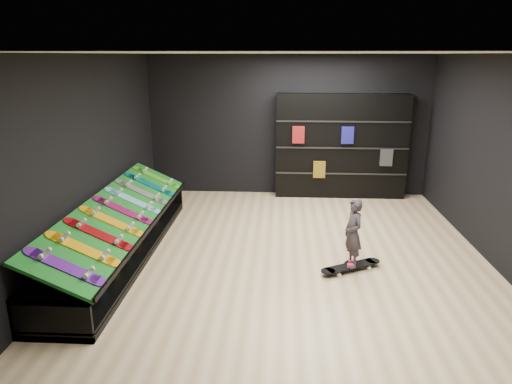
# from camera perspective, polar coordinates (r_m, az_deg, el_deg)

# --- Properties ---
(floor) EXTENTS (6.00, 7.00, 0.01)m
(floor) POSITION_cam_1_polar(r_m,az_deg,el_deg) (7.01, 4.03, -8.39)
(floor) COLOR beige
(floor) RESTS_ON ground
(ceiling) EXTENTS (6.00, 7.00, 0.01)m
(ceiling) POSITION_cam_1_polar(r_m,az_deg,el_deg) (6.35, 4.61, 16.93)
(ceiling) COLOR white
(ceiling) RESTS_ON ground
(wall_back) EXTENTS (6.00, 0.02, 3.00)m
(wall_back) POSITION_cam_1_polar(r_m,az_deg,el_deg) (9.96, 4.00, 8.22)
(wall_back) COLOR black
(wall_back) RESTS_ON ground
(wall_front) EXTENTS (6.00, 0.02, 3.00)m
(wall_front) POSITION_cam_1_polar(r_m,az_deg,el_deg) (3.21, 5.23, -10.74)
(wall_front) COLOR black
(wall_front) RESTS_ON ground
(wall_left) EXTENTS (0.02, 7.00, 3.00)m
(wall_left) POSITION_cam_1_polar(r_m,az_deg,el_deg) (7.12, -20.66, 3.72)
(wall_left) COLOR black
(wall_left) RESTS_ON ground
(wall_right) EXTENTS (0.02, 7.00, 3.00)m
(wall_right) POSITION_cam_1_polar(r_m,az_deg,el_deg) (7.23, 28.85, 2.88)
(wall_right) COLOR black
(wall_right) RESTS_ON ground
(display_rack) EXTENTS (0.90, 4.50, 0.50)m
(display_rack) POSITION_cam_1_polar(r_m,az_deg,el_deg) (7.32, -16.41, -5.82)
(display_rack) COLOR black
(display_rack) RESTS_ON ground
(turf_ramp) EXTENTS (0.92, 4.50, 0.46)m
(turf_ramp) POSITION_cam_1_polar(r_m,az_deg,el_deg) (7.15, -16.34, -2.41)
(turf_ramp) COLOR #0E5D17
(turf_ramp) RESTS_ON display_rack
(back_shelving) EXTENTS (2.76, 0.32, 2.21)m
(back_shelving) POSITION_cam_1_polar(r_m,az_deg,el_deg) (9.93, 10.58, 5.63)
(back_shelving) COLOR black
(back_shelving) RESTS_ON ground
(floor_skateboard) EXTENTS (0.97, 0.66, 0.09)m
(floor_skateboard) POSITION_cam_1_polar(r_m,az_deg,el_deg) (6.77, 11.77, -9.25)
(floor_skateboard) COLOR black
(floor_skateboard) RESTS_ON ground
(child) EXTENTS (0.22, 0.26, 0.59)m
(child) POSITION_cam_1_polar(r_m,az_deg,el_deg) (6.63, 11.94, -6.62)
(child) COLOR black
(child) RESTS_ON floor_skateboard
(display_board_0) EXTENTS (0.93, 0.22, 0.50)m
(display_board_0) POSITION_cam_1_polar(r_m,az_deg,el_deg) (5.51, -22.71, -8.60)
(display_board_0) COLOR purple
(display_board_0) RESTS_ON turf_ramp
(display_board_1) EXTENTS (0.93, 0.22, 0.50)m
(display_board_1) POSITION_cam_1_polar(r_m,az_deg,el_deg) (5.90, -20.76, -6.68)
(display_board_1) COLOR yellow
(display_board_1) RESTS_ON turf_ramp
(display_board_2) EXTENTS (0.93, 0.22, 0.50)m
(display_board_2) POSITION_cam_1_polar(r_m,az_deg,el_deg) (6.30, -19.06, -5.00)
(display_board_2) COLOR red
(display_board_2) RESTS_ON turf_ramp
(display_board_3) EXTENTS (0.93, 0.22, 0.50)m
(display_board_3) POSITION_cam_1_polar(r_m,az_deg,el_deg) (6.71, -17.57, -3.52)
(display_board_3) COLOR orange
(display_board_3) RESTS_ON turf_ramp
(display_board_4) EXTENTS (0.93, 0.22, 0.50)m
(display_board_4) POSITION_cam_1_polar(r_m,az_deg,el_deg) (7.13, -16.26, -2.21)
(display_board_4) COLOR #E5198C
(display_board_4) RESTS_ON turf_ramp
(display_board_5) EXTENTS (0.93, 0.22, 0.50)m
(display_board_5) POSITION_cam_1_polar(r_m,az_deg,el_deg) (7.56, -15.10, -1.05)
(display_board_5) COLOR #0CB2E5
(display_board_5) RESTS_ON turf_ramp
(display_board_6) EXTENTS (0.93, 0.22, 0.50)m
(display_board_6) POSITION_cam_1_polar(r_m,az_deg,el_deg) (7.99, -14.06, -0.01)
(display_board_6) COLOR black
(display_board_6) RESTS_ON turf_ramp
(display_board_7) EXTENTS (0.93, 0.22, 0.50)m
(display_board_7) POSITION_cam_1_polar(r_m,az_deg,el_deg) (8.43, -13.13, 0.93)
(display_board_7) COLOR #0C8C99
(display_board_7) RESTS_ON turf_ramp
(display_board_8) EXTENTS (0.93, 0.22, 0.50)m
(display_board_8) POSITION_cam_1_polar(r_m,az_deg,el_deg) (8.87, -12.29, 1.77)
(display_board_8) COLOR green
(display_board_8) RESTS_ON turf_ramp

